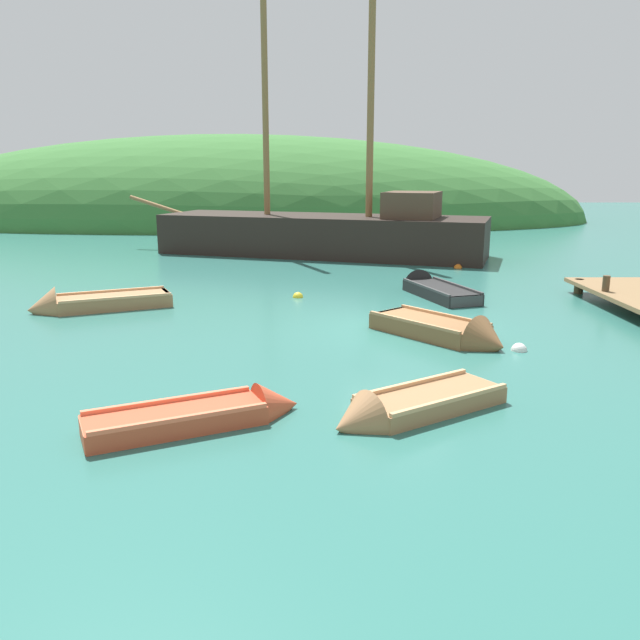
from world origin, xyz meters
TOP-DOWN VIEW (x-y plane):
  - ground_plane at (0.00, 0.00)m, footprint 120.00×120.00m
  - shore_hill at (-8.11, 33.30)m, footprint 53.05×21.16m
  - sailing_ship at (-1.59, 13.73)m, footprint 17.13×8.49m
  - rowboat_center at (0.99, -1.11)m, footprint 3.15×3.41m
  - rowboat_far at (-8.39, 2.21)m, footprint 3.98×2.63m
  - rowboat_portside at (1.60, 4.37)m, footprint 2.20×3.92m
  - rowboat_outer_right at (-0.66, -5.75)m, footprint 3.20×2.54m
  - rowboat_near_dock at (-3.76, -6.03)m, footprint 3.41×2.20m
  - buoy_red at (1.65, 7.64)m, footprint 0.34×0.34m
  - buoy_yellow at (-2.60, 3.88)m, footprint 0.32×0.32m
  - buoy_white at (2.35, -2.06)m, footprint 0.34×0.34m
  - buoy_orange at (3.65, 9.71)m, footprint 0.32×0.32m

SIDE VIEW (x-z plane):
  - ground_plane at x=0.00m, z-range 0.00..0.00m
  - shore_hill at x=-8.11m, z-range -6.33..6.33m
  - buoy_red at x=1.65m, z-range -0.17..0.17m
  - buoy_yellow at x=-2.60m, z-range -0.16..0.16m
  - buoy_white at x=2.35m, z-range -0.17..0.17m
  - buoy_orange at x=3.65m, z-range -0.16..0.16m
  - rowboat_outer_right at x=-0.66m, z-range -0.40..0.56m
  - rowboat_near_dock at x=-3.76m, z-range -0.35..0.52m
  - rowboat_portside at x=1.60m, z-range -0.43..0.65m
  - rowboat_far at x=-8.39m, z-range -0.48..0.72m
  - rowboat_center at x=0.99m, z-range -0.45..0.71m
  - sailing_ship at x=-1.59m, z-range -6.01..7.36m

